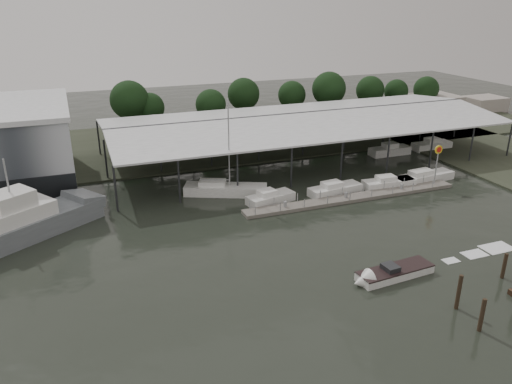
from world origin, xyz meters
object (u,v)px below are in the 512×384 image
object	(u,v)px
white_sailboat	(224,189)
shell_fuel_sign	(438,158)
grey_trawler	(26,222)
speedboat_underway	(389,274)

from	to	relation	value
white_sailboat	shell_fuel_sign	bearing A→B (deg)	8.78
shell_fuel_sign	white_sailboat	distance (m)	27.21
grey_trawler	speedboat_underway	size ratio (longest dim) A/B	0.86
shell_fuel_sign	grey_trawler	world-z (taller)	grey_trawler
white_sailboat	speedboat_underway	bearing A→B (deg)	-48.76
grey_trawler	white_sailboat	bearing A→B (deg)	-22.98
shell_fuel_sign	white_sailboat	xyz separation A→B (m)	(-26.03, 7.20, -3.28)
shell_fuel_sign	speedboat_underway	xyz separation A→B (m)	(-18.67, -16.90, -3.53)
shell_fuel_sign	white_sailboat	world-z (taller)	white_sailboat
shell_fuel_sign	white_sailboat	bearing A→B (deg)	164.54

